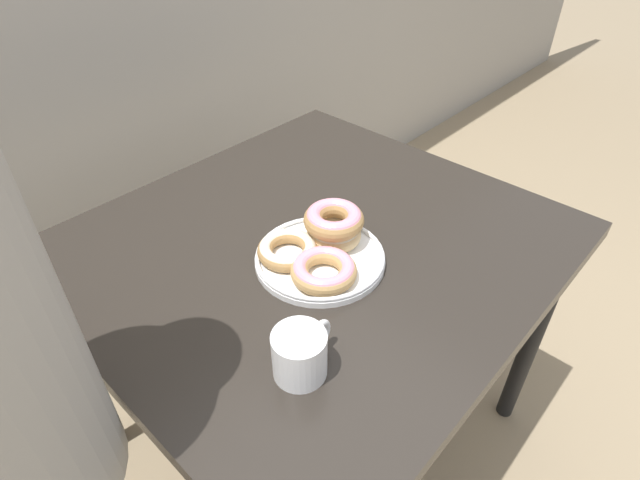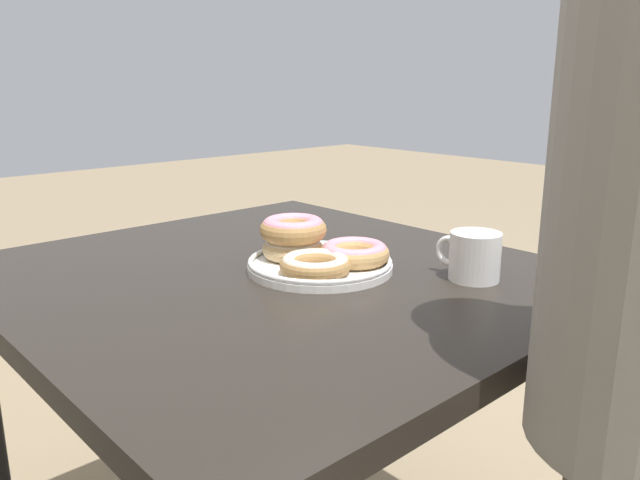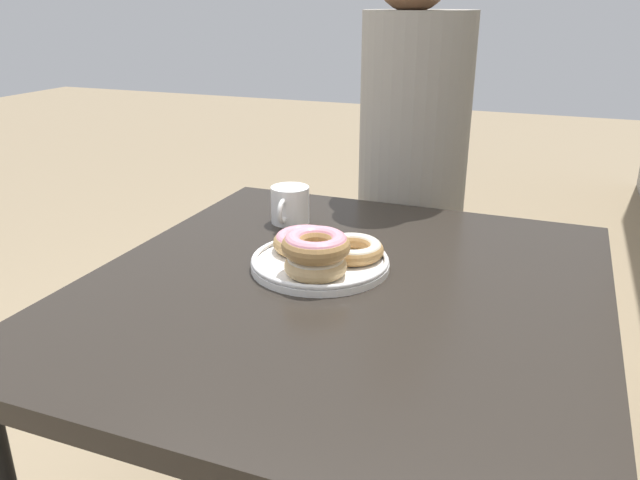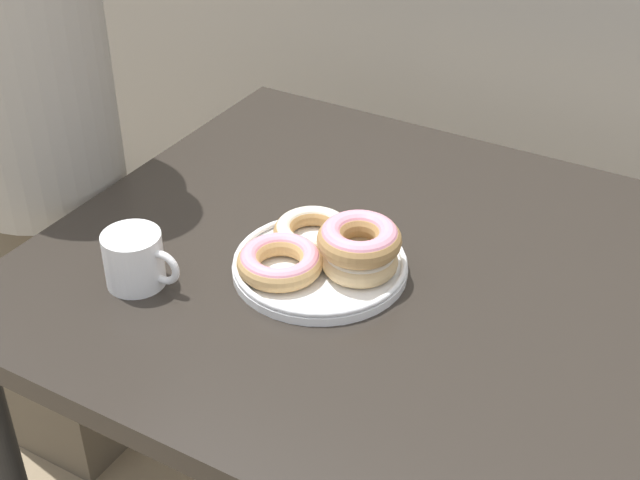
{
  "view_description": "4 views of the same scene",
  "coord_description": "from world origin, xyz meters",
  "px_view_note": "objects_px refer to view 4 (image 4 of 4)",
  "views": [
    {
      "loc": [
        -0.66,
        -0.44,
        1.48
      ],
      "look_at": [
        -0.05,
        0.12,
        0.83
      ],
      "focal_mm": 28.0,
      "sensor_mm": 36.0,
      "label": 1
    },
    {
      "loc": [
        -0.9,
        0.89,
        1.13
      ],
      "look_at": [
        -0.05,
        0.12,
        0.83
      ],
      "focal_mm": 35.0,
      "sensor_mm": 36.0,
      "label": 2
    },
    {
      "loc": [
        1.02,
        0.54,
        1.28
      ],
      "look_at": [
        -0.05,
        0.12,
        0.83
      ],
      "focal_mm": 35.0,
      "sensor_mm": 36.0,
      "label": 3
    },
    {
      "loc": [
        0.52,
        -0.88,
        1.61
      ],
      "look_at": [
        -0.05,
        0.12,
        0.83
      ],
      "focal_mm": 50.0,
      "sensor_mm": 36.0,
      "label": 4
    }
  ],
  "objects_px": {
    "dining_table": "(368,298)",
    "person_figure": "(36,170)",
    "coffee_mug": "(135,259)",
    "donut_plate": "(325,253)"
  },
  "relations": [
    {
      "from": "dining_table",
      "to": "person_figure",
      "type": "relative_size",
      "value": 0.73
    },
    {
      "from": "coffee_mug",
      "to": "person_figure",
      "type": "xyz_separation_m",
      "value": [
        -0.43,
        0.21,
        -0.06
      ]
    },
    {
      "from": "coffee_mug",
      "to": "person_figure",
      "type": "relative_size",
      "value": 0.09
    },
    {
      "from": "dining_table",
      "to": "coffee_mug",
      "type": "xyz_separation_m",
      "value": [
        -0.29,
        -0.24,
        0.12
      ]
    },
    {
      "from": "donut_plate",
      "to": "person_figure",
      "type": "xyz_separation_m",
      "value": [
        -0.67,
        0.03,
        -0.05
      ]
    },
    {
      "from": "coffee_mug",
      "to": "dining_table",
      "type": "bearing_deg",
      "value": 39.61
    },
    {
      "from": "dining_table",
      "to": "donut_plate",
      "type": "xyz_separation_m",
      "value": [
        -0.05,
        -0.06,
        0.11
      ]
    },
    {
      "from": "donut_plate",
      "to": "person_figure",
      "type": "bearing_deg",
      "value": 177.22
    },
    {
      "from": "person_figure",
      "to": "dining_table",
      "type": "bearing_deg",
      "value": 2.48
    },
    {
      "from": "coffee_mug",
      "to": "person_figure",
      "type": "distance_m",
      "value": 0.48
    }
  ]
}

